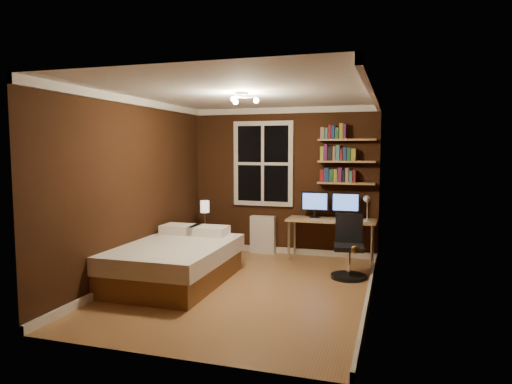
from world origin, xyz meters
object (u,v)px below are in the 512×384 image
(nightstand, at_px, (205,240))
(bed, at_px, (173,262))
(desk_lamp, at_px, (367,208))
(radiator, at_px, (263,235))
(monitor_right, at_px, (346,206))
(monitor_left, at_px, (315,205))
(desk, at_px, (331,223))
(bedside_lamp, at_px, (205,213))
(office_chair, at_px, (349,255))

(nightstand, bearing_deg, bed, -82.26)
(desk_lamp, bearing_deg, radiator, 169.88)
(bed, bearing_deg, monitor_right, 42.29)
(nightstand, distance_m, monitor_left, 1.96)
(bed, height_order, desk_lamp, desk_lamp)
(bed, xyz_separation_m, radiator, (0.67, 2.04, 0.04))
(bed, xyz_separation_m, desk_lamp, (2.44, 1.72, 0.61))
(bed, xyz_separation_m, desk, (1.87, 1.87, 0.33))
(nightstand, relative_size, radiator, 0.76)
(radiator, bearing_deg, monitor_left, -6.21)
(bed, distance_m, bedside_lamp, 1.69)
(nightstand, height_order, office_chair, office_chair)
(radiator, relative_size, office_chair, 0.73)
(office_chair, bearing_deg, radiator, 138.25)
(nightstand, distance_m, bedside_lamp, 0.47)
(monitor_right, bearing_deg, monitor_left, 180.00)
(bed, height_order, monitor_right, monitor_right)
(radiator, xyz_separation_m, monitor_left, (0.92, -0.10, 0.57))
(nightstand, xyz_separation_m, radiator, (0.91, 0.42, 0.08))
(desk, distance_m, monitor_right, 0.36)
(nightstand, height_order, desk, desk)
(desk, height_order, monitor_right, monitor_right)
(bedside_lamp, distance_m, radiator, 1.07)
(bedside_lamp, relative_size, radiator, 0.67)
(monitor_left, xyz_separation_m, desk_lamp, (0.85, -0.21, 0.01))
(desk, bearing_deg, desk_lamp, -14.34)
(desk, distance_m, desk_lamp, 0.64)
(nightstand, relative_size, monitor_left, 1.10)
(office_chair, bearing_deg, desk, 105.03)
(bedside_lamp, relative_size, desk_lamp, 0.99)
(bedside_lamp, distance_m, monitor_right, 2.35)
(bedside_lamp, height_order, desk, bedside_lamp)
(nightstand, relative_size, office_chair, 0.56)
(monitor_right, bearing_deg, nightstand, -172.10)
(bed, distance_m, monitor_left, 2.58)
(bedside_lamp, bearing_deg, radiator, 24.98)
(radiator, bearing_deg, bedside_lamp, -155.02)
(nightstand, distance_m, office_chair, 2.57)
(radiator, xyz_separation_m, office_chair, (1.57, -1.11, 0.00))
(radiator, bearing_deg, monitor_right, -4.04)
(bed, xyz_separation_m, bedside_lamp, (-0.23, 1.62, 0.43))
(monitor_left, bearing_deg, bedside_lamp, -169.98)
(bed, bearing_deg, desk_lamp, 34.69)
(bedside_lamp, xyz_separation_m, monitor_left, (1.82, 0.32, 0.18))
(nightstand, bearing_deg, radiator, 24.46)
(office_chair, bearing_deg, bed, -164.10)
(monitor_left, height_order, office_chair, monitor_left)
(monitor_left, bearing_deg, nightstand, -169.98)
(desk, xyz_separation_m, monitor_right, (0.21, 0.07, 0.28))
(desk, relative_size, monitor_left, 3.15)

